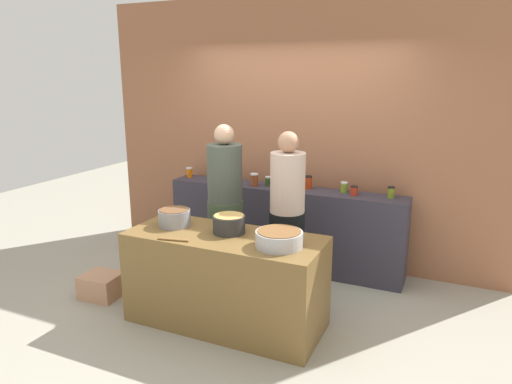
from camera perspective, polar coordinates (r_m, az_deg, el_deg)
name	(u,v)px	position (r m, az deg, el deg)	size (l,w,h in m)	color
ground	(241,307)	(4.57, -1.86, -13.87)	(12.00, 12.00, 0.00)	#A19E8D
storefront_wall	(295,132)	(5.41, 4.83, 7.25)	(4.80, 0.12, 3.00)	#9C6244
display_shelf	(283,227)	(5.32, 3.33, -4.32)	(2.70, 0.36, 0.93)	#35313D
prep_table	(225,280)	(4.15, -3.76, -10.62)	(1.70, 0.70, 0.82)	brown
preserve_jar_0	(189,172)	(5.76, -8.12, 2.39)	(0.07, 0.07, 0.12)	#D05F0B
preserve_jar_1	(222,178)	(5.45, -4.19, 1.73)	(0.08, 0.08, 0.10)	#905115
preserve_jar_2	(233,179)	(5.38, -2.76, 1.62)	(0.08, 0.08, 0.11)	red
preserve_jar_3	(254,180)	(5.24, -0.22, 1.51)	(0.09, 0.09, 0.14)	brown
preserve_jar_4	(268,181)	(5.27, 1.50, 1.35)	(0.07, 0.07, 0.11)	#2D4821
preserve_jar_5	(275,183)	(5.16, 2.32, 1.15)	(0.08, 0.08, 0.12)	brown
preserve_jar_6	(308,182)	(5.15, 6.36, 1.19)	(0.09, 0.09, 0.15)	#AE3210
preserve_jar_7	(344,187)	(5.05, 10.67, 0.58)	(0.08, 0.08, 0.11)	olive
preserve_jar_8	(354,191)	(4.95, 11.88, 0.17)	(0.08, 0.08, 0.10)	#B42C19
preserve_jar_9	(391,192)	(4.94, 16.13, -0.01)	(0.07, 0.07, 0.12)	olive
cooking_pot_left	(175,218)	(4.27, -9.90, -3.09)	(0.29, 0.29, 0.15)	gray
cooking_pot_center	(229,224)	(4.03, -3.30, -3.93)	(0.28, 0.28, 0.16)	#2D2D2D
cooking_pot_right	(279,239)	(3.72, 2.83, -5.72)	(0.38, 0.38, 0.13)	#B7B7BC
wooden_spoon	(173,240)	(3.91, -10.05, -5.75)	(0.02, 0.02, 0.27)	#9E703D
cook_with_tongs	(225,216)	(4.72, -3.74, -2.94)	(0.36, 0.36, 1.68)	#46583D
cook_in_cap	(287,227)	(4.40, 3.79, -4.34)	(0.34, 0.34, 1.66)	black
bread_crate	(102,286)	(4.96, -18.30, -10.78)	(0.37, 0.31, 0.23)	tan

